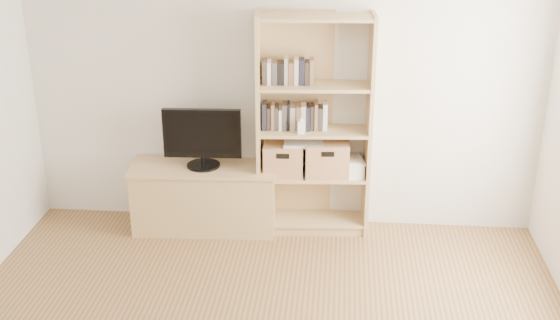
# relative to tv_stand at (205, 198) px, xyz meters

# --- Properties ---
(back_wall) EXTENTS (4.50, 0.02, 2.60)m
(back_wall) POSITION_rel_tv_stand_xyz_m (0.68, 0.24, 1.01)
(back_wall) COLOR silver
(back_wall) RESTS_ON floor
(tv_stand) EXTENTS (1.28, 0.54, 0.58)m
(tv_stand) POSITION_rel_tv_stand_xyz_m (0.00, 0.00, 0.00)
(tv_stand) COLOR tan
(tv_stand) RESTS_ON floor
(bookshelf) EXTENTS (1.00, 0.42, 1.96)m
(bookshelf) POSITION_rel_tv_stand_xyz_m (0.96, 0.06, 0.69)
(bookshelf) COLOR tan
(bookshelf) RESTS_ON floor
(television) EXTENTS (0.68, 0.08, 0.53)m
(television) POSITION_rel_tv_stand_xyz_m (0.00, 0.00, 0.58)
(television) COLOR black
(television) RESTS_ON tv_stand
(books_row_mid) EXTENTS (0.74, 0.16, 0.20)m
(books_row_mid) POSITION_rel_tv_stand_xyz_m (0.96, 0.08, 0.77)
(books_row_mid) COLOR black
(books_row_mid) RESTS_ON bookshelf
(books_row_upper) EXTENTS (0.37, 0.17, 0.19)m
(books_row_upper) POSITION_rel_tv_stand_xyz_m (0.74, 0.07, 1.16)
(books_row_upper) COLOR black
(books_row_upper) RESTS_ON bookshelf
(baby_monitor) EXTENTS (0.06, 0.05, 0.11)m
(baby_monitor) POSITION_rel_tv_stand_xyz_m (0.86, -0.05, 0.72)
(baby_monitor) COLOR white
(baby_monitor) RESTS_ON bookshelf
(basket_left) EXTENTS (0.36, 0.30, 0.28)m
(basket_left) POSITION_rel_tv_stand_xyz_m (0.70, 0.04, 0.40)
(basket_left) COLOR #A6714B
(basket_left) RESTS_ON bookshelf
(basket_right) EXTENTS (0.40, 0.34, 0.31)m
(basket_right) POSITION_rel_tv_stand_xyz_m (1.08, 0.07, 0.41)
(basket_right) COLOR #A6714B
(basket_right) RESTS_ON bookshelf
(laptop) EXTENTS (0.34, 0.24, 0.03)m
(laptop) POSITION_rel_tv_stand_xyz_m (0.88, 0.04, 0.55)
(laptop) COLOR silver
(laptop) RESTS_ON basket_left
(magazine_stack) EXTENTS (0.23, 0.30, 0.13)m
(magazine_stack) POSITION_rel_tv_stand_xyz_m (1.30, 0.08, 0.32)
(magazine_stack) COLOR silver
(magazine_stack) RESTS_ON bookshelf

